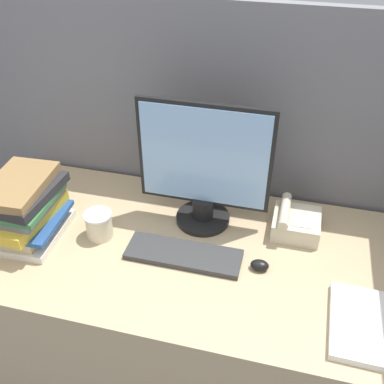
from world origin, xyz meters
TOP-DOWN VIEW (x-y plane):
  - cubicle_panel_rear at (0.00, 0.80)m, footprint 2.06×0.04m
  - desk at (0.00, 0.38)m, footprint 1.66×0.77m
  - monitor at (0.02, 0.55)m, footprint 0.47×0.20m
  - keyboard at (-0.00, 0.34)m, footprint 0.40×0.13m
  - mouse at (0.26, 0.35)m, footprint 0.06×0.04m
  - coffee_cup at (-0.32, 0.37)m, footprint 0.10×0.10m
  - book_stack at (-0.57, 0.32)m, footprint 0.26×0.31m
  - desk_telephone at (0.36, 0.57)m, footprint 0.17×0.18m
  - paper_pile at (0.60, 0.19)m, footprint 0.24×0.28m

SIDE VIEW (x-z plane):
  - desk at x=0.00m, z-range 0.00..0.73m
  - cubicle_panel_rear at x=0.00m, z-range 0.00..1.47m
  - keyboard at x=0.00m, z-range 0.73..0.75m
  - paper_pile at x=0.60m, z-range 0.73..0.76m
  - mouse at x=0.26m, z-range 0.73..0.77m
  - desk_telephone at x=0.36m, z-range 0.72..0.83m
  - coffee_cup at x=-0.32m, z-range 0.73..0.83m
  - book_stack at x=-0.57m, z-range 0.73..0.97m
  - monitor at x=0.02m, z-range 0.72..1.19m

